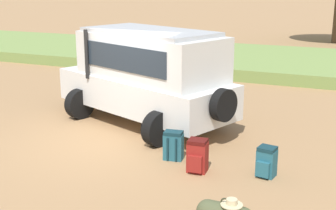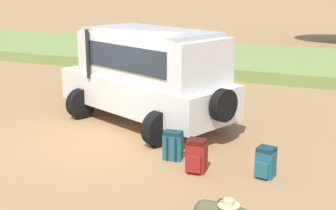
% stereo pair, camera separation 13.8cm
% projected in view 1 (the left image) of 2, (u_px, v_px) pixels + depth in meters
% --- Properties ---
extents(ground_plane, '(320.00, 320.00, 0.00)m').
position_uv_depth(ground_plane, '(111.00, 141.00, 10.90)').
color(ground_plane, '#9E754C').
extents(grass_bank, '(120.00, 7.00, 0.44)m').
position_uv_depth(grass_bank, '(235.00, 59.00, 20.48)').
color(grass_bank, olive).
rests_on(grass_bank, ground_plane).
extents(safari_vehicle, '(5.40, 3.78, 2.44)m').
position_uv_depth(safari_vehicle, '(147.00, 75.00, 11.88)').
color(safari_vehicle, silver).
rests_on(safari_vehicle, ground_plane).
extents(backpack_beside_front_wheel, '(0.42, 0.40, 0.62)m').
position_uv_depth(backpack_beside_front_wheel, '(174.00, 146.00, 9.72)').
color(backpack_beside_front_wheel, '#235B6B').
rests_on(backpack_beside_front_wheel, ground_plane).
extents(backpack_cluster_center, '(0.38, 0.43, 0.59)m').
position_uv_depth(backpack_cluster_center, '(266.00, 162.00, 8.88)').
color(backpack_cluster_center, '#235B6B').
rests_on(backpack_cluster_center, ground_plane).
extents(backpack_near_rear_wheel, '(0.39, 0.43, 0.66)m').
position_uv_depth(backpack_near_rear_wheel, '(197.00, 156.00, 9.09)').
color(backpack_near_rear_wheel, maroon).
rests_on(backpack_near_rear_wheel, ground_plane).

